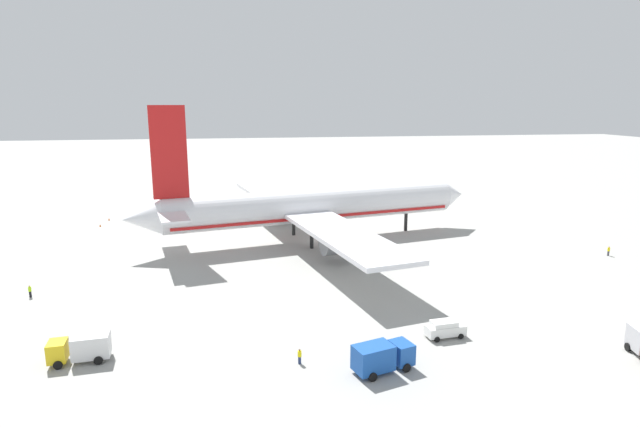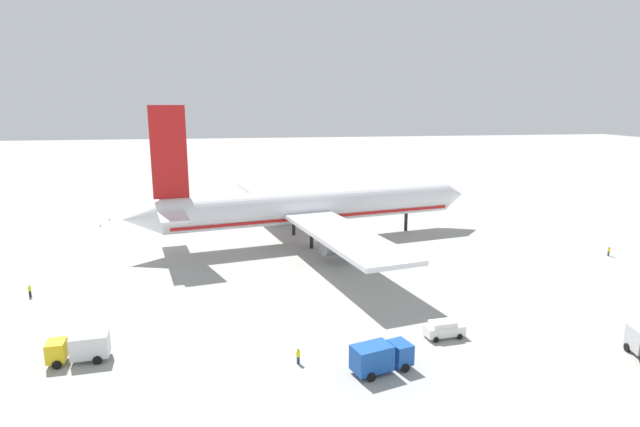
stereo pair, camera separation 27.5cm
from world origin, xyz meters
The scene contains 14 objects.
ground_plane centered at (0.00, 0.00, 0.00)m, with size 600.00×600.00×0.00m, color #9E9E99.
airliner centered at (-1.32, -0.30, 6.71)m, with size 68.65×73.35×25.85m.
service_truck_1 centered at (-31.78, -43.17, 1.55)m, with size 6.08×2.96×2.82m.
service_truck_4 centered at (-1.84, -50.45, 1.62)m, with size 6.61×4.05×2.96m.
service_van centered at (7.47, -44.35, 1.03)m, with size 4.65×2.39×1.97m.
baggage_cart_0 centered at (41.24, 41.32, 0.27)m, with size 2.90×3.31×0.40m.
ground_worker_2 centered at (48.67, -19.28, 0.87)m, with size 0.53×0.53×1.70m.
ground_worker_3 centered at (-43.75, -22.95, 0.89)m, with size 0.45×0.45×1.75m.
ground_worker_5 centered at (-9.67, -47.55, 0.82)m, with size 0.48×0.48×1.63m.
traffic_cone_0 centered at (10.20, 43.53, 0.28)m, with size 0.36×0.36×0.55m, color orange.
traffic_cone_1 centered at (30.14, 38.79, 0.28)m, with size 0.36×0.36×0.55m, color orange.
traffic_cone_2 centered at (3.40, 41.31, 0.28)m, with size 0.36×0.36×0.55m, color orange.
traffic_cone_3 centered at (-44.24, 18.86, 0.28)m, with size 0.36×0.36×0.55m, color orange.
traffic_cone_4 centered at (-43.69, 24.80, 0.28)m, with size 0.36×0.36×0.55m, color orange.
Camera 2 is at (-15.63, -95.25, 26.20)m, focal length 28.71 mm.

